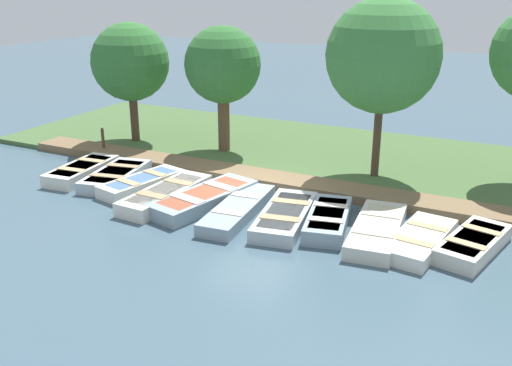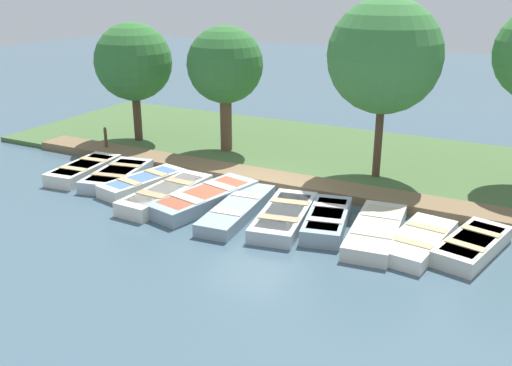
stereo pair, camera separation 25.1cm
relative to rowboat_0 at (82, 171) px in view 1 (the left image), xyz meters
name	(u,v)px [view 1 (the left image)]	position (x,y,z in m)	size (l,w,h in m)	color
ground_plane	(249,199)	(-0.69, 5.92, -0.22)	(80.00, 80.00, 0.00)	#425B6B
shore_bank	(310,153)	(-5.69, 5.92, -0.13)	(8.00, 24.00, 0.17)	#476638
dock_walkway	(271,180)	(-2.22, 5.92, -0.08)	(1.15, 19.26, 0.28)	brown
rowboat_0	(82,171)	(0.00, 0.00, 0.00)	(2.86, 1.34, 0.44)	silver
rowboat_1	(116,176)	(-0.10, 1.34, -0.02)	(2.99, 1.75, 0.41)	#B2BCC1
rowboat_2	(142,183)	(0.08, 2.53, -0.01)	(2.98, 1.57, 0.42)	silver
rowboat_3	(166,195)	(0.58, 3.78, 0.00)	(3.41, 1.23, 0.44)	silver
rowboat_4	(204,198)	(0.36, 4.97, 0.00)	(3.72, 1.97, 0.44)	#8C9EA8
rowboat_5	(238,209)	(0.55, 6.19, -0.03)	(3.59, 1.29, 0.38)	#8C9EA8
rowboat_6	(285,216)	(0.42, 7.57, -0.02)	(3.32, 1.69, 0.40)	#B2BCC1
rowboat_7	(328,219)	(0.19, 8.72, 0.00)	(2.84, 1.55, 0.44)	#8C9EA8
rowboat_8	(377,230)	(0.23, 10.05, -0.02)	(3.34, 1.46, 0.40)	beige
rowboat_9	(420,240)	(0.31, 11.15, -0.03)	(2.88, 1.43, 0.38)	silver
rowboat_10	(473,244)	(-0.01, 12.35, -0.01)	(2.82, 1.60, 0.42)	beige
mooring_post_near	(103,141)	(-2.30, -1.04, 0.30)	(0.11, 0.11, 1.04)	brown
park_tree_far_left	(130,62)	(-3.98, -0.85, 3.01)	(2.95, 2.95, 4.73)	#4C3828
park_tree_left	(223,66)	(-4.38, 2.96, 3.07)	(2.75, 2.75, 4.72)	brown
park_tree_center	(383,56)	(-4.04, 8.80, 3.80)	(3.53, 3.53, 5.79)	#4C3828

